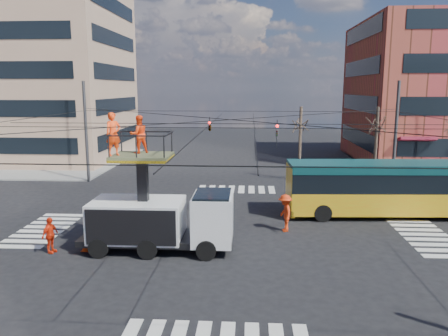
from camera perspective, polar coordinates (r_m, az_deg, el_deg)
ground at (r=23.00m, az=0.79°, el=-8.50°), size 120.00×120.00×0.00m
sidewalk_nw at (r=48.64m, az=-23.46°, el=0.80°), size 18.00×18.00×0.12m
crosswalks at (r=22.99m, az=0.79°, el=-8.47°), size 22.40×22.40×0.02m
building_tower at (r=51.72m, az=-24.18°, el=17.93°), size 18.06×16.06×30.00m
overhead_network at (r=22.39m, az=0.69°, el=2.29°), size 24.24×24.24×8.00m
tree_a at (r=35.57m, az=9.98°, el=5.70°), size 2.00×2.00×6.00m
tree_b at (r=36.73m, az=19.36°, el=5.41°), size 2.00×2.00×6.00m
utility_truck at (r=20.37m, az=-8.28°, el=-5.04°), size 7.01×2.67×6.41m
city_bus at (r=27.34m, az=20.93°, el=-2.38°), size 12.09×3.20×3.20m
traffic_cone at (r=21.50m, az=-17.62°, el=-9.27°), size 0.36×0.36×0.78m
worker_ground at (r=21.64m, az=-21.77°, el=-8.15°), size 0.66×1.05×1.67m
flagger at (r=23.23m, az=7.98°, el=-5.84°), size 0.96×1.39×1.98m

